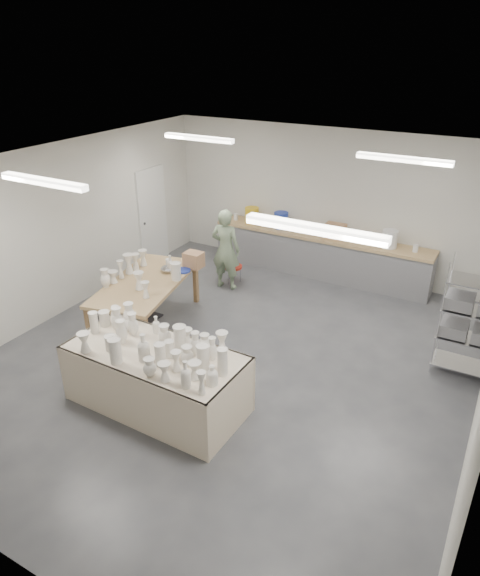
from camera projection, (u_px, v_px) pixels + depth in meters
The scene contains 9 objects.
room at pixel (226, 233), 7.25m from camera, with size 8.00×8.02×3.00m.
back_counter at pixel (319, 253), 10.72m from camera, with size 4.60×0.60×1.24m.
wire_shelf at pixel (473, 320), 7.33m from camera, with size 0.88×0.48×1.80m.
drying_table at pixel (157, 376), 6.87m from camera, with size 2.43×1.19×1.22m.
work_table at pixel (148, 278), 8.75m from camera, with size 1.57×2.42×1.20m.
rug at pixel (129, 316), 9.27m from camera, with size 1.00×0.70×0.02m, color black.
cat at pixel (129, 312), 9.20m from camera, with size 0.49×0.37×0.20m.
potter at pixel (226, 249), 10.05m from camera, with size 0.59×0.39×1.63m, color gray.
red_stool at pixel (233, 267), 10.47m from camera, with size 0.51×0.51×0.36m.
Camera 1 is at (3.40, -5.80, 4.55)m, focal length 32.00 mm.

